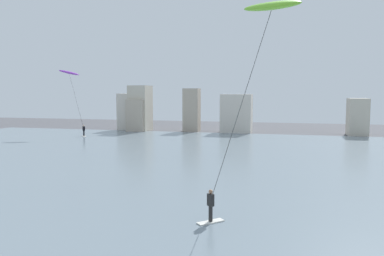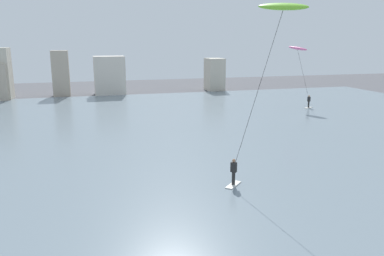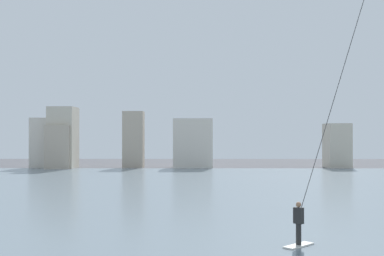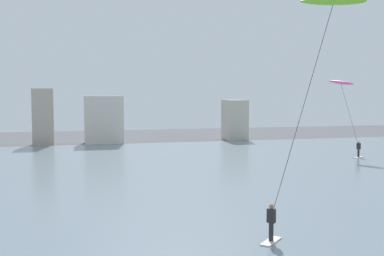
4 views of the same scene
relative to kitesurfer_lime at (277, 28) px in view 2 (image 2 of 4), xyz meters
The scene contains 4 objects.
water_bay 18.30m from the kitesurfer_lime, 109.58° to the left, with size 84.00×52.00×0.10m, color slate.
far_shore_buildings 44.80m from the kitesurfer_lime, 107.38° to the left, with size 39.23×5.94×7.52m.
kitesurfer_lime is the anchor object (origin of this frame).
kitesurfer_pink 29.20m from the kitesurfer_lime, 56.29° to the left, with size 2.42×4.31×7.89m.
Camera 2 is at (-5.25, -4.34, 8.49)m, focal length 35.56 mm.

